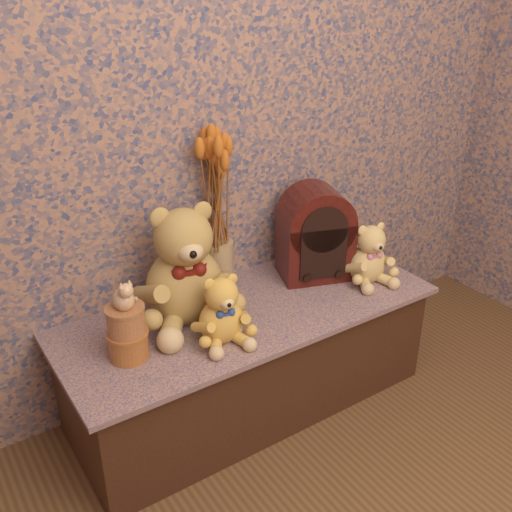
{
  "coord_description": "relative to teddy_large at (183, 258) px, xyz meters",
  "views": [
    {
      "loc": [
        -1.02,
        -0.36,
        1.59
      ],
      "look_at": [
        0.0,
        1.17,
        0.67
      ],
      "focal_mm": 41.52,
      "sensor_mm": 36.0,
      "label": 1
    }
  ],
  "objects": [
    {
      "name": "teddy_small",
      "position": [
        0.74,
        -0.16,
        -0.1
      ],
      "size": [
        0.25,
        0.28,
        0.26
      ],
      "primitive_type": null,
      "rotation": [
        0.0,
        0.0,
        -0.2
      ],
      "color": "#DFB06A",
      "rests_on": "display_shelf"
    },
    {
      "name": "ceramic_vase",
      "position": [
        0.2,
        0.11,
        -0.14
      ],
      "size": [
        0.14,
        0.14,
        0.2
      ],
      "primitive_type": "cylinder",
      "rotation": [
        0.0,
        0.0,
        -0.2
      ],
      "color": "tan",
      "rests_on": "display_shelf"
    },
    {
      "name": "teddy_medium",
      "position": [
        0.03,
        -0.2,
        -0.1
      ],
      "size": [
        0.24,
        0.28,
        0.26
      ],
      "primitive_type": null,
      "rotation": [
        0.0,
        0.0,
        -0.16
      ],
      "color": "gold",
      "rests_on": "display_shelf"
    },
    {
      "name": "display_shelf",
      "position": [
        0.21,
        -0.09,
        -0.45
      ],
      "size": [
        1.43,
        0.57,
        0.43
      ],
      "primitive_type": "cube",
      "color": "navy",
      "rests_on": "ground"
    },
    {
      "name": "biscuit_tin_upper",
      "position": [
        -0.27,
        -0.13,
        -0.09
      ],
      "size": [
        0.15,
        0.15,
        0.09
      ],
      "primitive_type": "cylinder",
      "rotation": [
        0.0,
        0.0,
        -0.36
      ],
      "color": "tan",
      "rests_on": "biscuit_tin_lower"
    },
    {
      "name": "biscuit_tin_lower",
      "position": [
        -0.27,
        -0.13,
        -0.19
      ],
      "size": [
        0.15,
        0.15,
        0.09
      ],
      "primitive_type": "cylinder",
      "rotation": [
        0.0,
        0.0,
        0.18
      ],
      "color": "gold",
      "rests_on": "display_shelf"
    },
    {
      "name": "teddy_large",
      "position": [
        0.0,
        0.0,
        0.0
      ],
      "size": [
        0.46,
        0.51,
        0.47
      ],
      "primitive_type": null,
      "rotation": [
        0.0,
        0.0,
        -0.21
      ],
      "color": "olive",
      "rests_on": "display_shelf"
    },
    {
      "name": "cathedral_radio",
      "position": [
        0.58,
        -0.01,
        -0.04
      ],
      "size": [
        0.33,
        0.28,
        0.38
      ],
      "primitive_type": null,
      "rotation": [
        0.0,
        0.0,
        -0.33
      ],
      "color": "#3B0F0A",
      "rests_on": "display_shelf"
    },
    {
      "name": "dried_stalks",
      "position": [
        0.2,
        0.11,
        0.2
      ],
      "size": [
        0.32,
        0.32,
        0.47
      ],
      "primitive_type": null,
      "rotation": [
        0.0,
        0.0,
        -0.42
      ],
      "color": "#CA6820",
      "rests_on": "ceramic_vase"
    },
    {
      "name": "cat_figurine",
      "position": [
        -0.27,
        -0.13,
        0.01
      ],
      "size": [
        0.09,
        0.09,
        0.11
      ],
      "primitive_type": null,
      "rotation": [
        0.0,
        0.0,
        0.08
      ],
      "color": "silver",
      "rests_on": "biscuit_tin_upper"
    }
  ]
}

